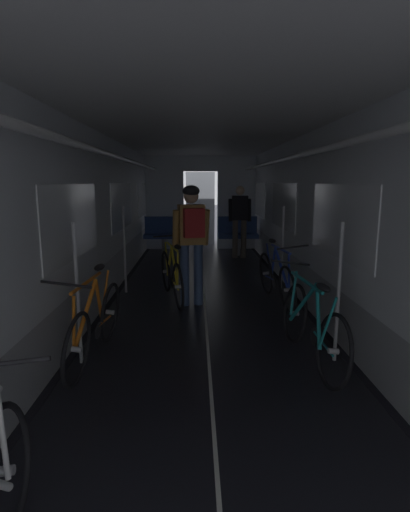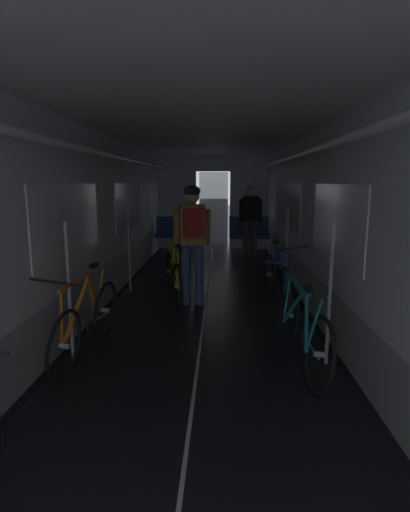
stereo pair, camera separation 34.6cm
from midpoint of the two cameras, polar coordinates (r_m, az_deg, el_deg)
The scene contains 9 objects.
train_car_shell at distance 5.26m, azimuth 1.81°, elevation 9.65°, with size 3.14×12.34×2.57m.
bench_seat_far_left at distance 9.86m, azimuth -3.24°, elevation 3.43°, with size 0.98×0.51×0.95m.
bench_seat_far_right at distance 9.85m, azimuth 7.26°, elevation 3.35°, with size 0.98×0.51×0.95m.
bicycle_orange at distance 4.25m, azimuth -14.19°, elevation -8.98°, with size 0.44×1.69×0.95m.
bicycle_teal at distance 4.10m, azimuth 15.99°, elevation -9.81°, with size 0.48×1.69×0.96m.
bicycle_blue at distance 6.00m, azimuth 11.95°, elevation -3.17°, with size 0.48×1.69×0.95m.
person_cyclist_aisle at distance 5.69m, azimuth -0.06°, elevation 3.39°, with size 0.56×0.45×1.73m.
bicycle_yellow_in_aisle at distance 6.10m, azimuth -2.85°, elevation -2.71°, with size 0.55×1.66×0.94m.
person_standing_near_bench at distance 9.43m, azimuth 7.53°, elevation 5.53°, with size 0.53×0.23×1.69m.
Camera 2 is at (0.22, -1.66, 1.77)m, focal length 28.15 mm.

